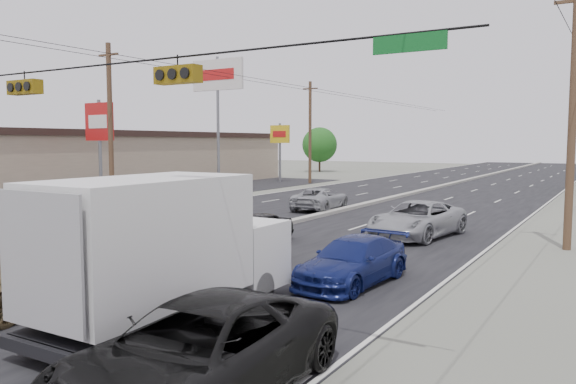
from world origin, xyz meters
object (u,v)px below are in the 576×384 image
object	(u,v)px
utility_pole_left_b	(110,125)
pole_sign_billboard	(218,83)
black_suv	(199,354)
pole_sign_mid	(99,127)
oncoming_far	(320,199)
pole_sign_far	(280,139)
box_truck	(166,249)
oncoming_near	(179,215)
queue_car_d	(353,262)
queue_car_b	(245,245)
queue_car_a	(255,229)
utility_pole_right_b	(573,115)
red_sedan	(150,248)
tree_left_far	(320,145)
queue_car_c	(417,220)
utility_pole_left_c	(310,132)

from	to	relation	value
utility_pole_left_b	pole_sign_billboard	distance (m)	13.68
black_suv	pole_sign_mid	bearing A→B (deg)	140.26
oncoming_far	pole_sign_far	bearing A→B (deg)	-57.28
black_suv	box_truck	bearing A→B (deg)	138.45
box_truck	oncoming_near	world-z (taller)	box_truck
pole_sign_mid	queue_car_d	world-z (taller)	pole_sign_mid
utility_pole_left_b	oncoming_far	distance (m)	13.46
black_suv	queue_car_b	distance (m)	9.96
pole_sign_billboard	queue_car_d	distance (m)	32.31
pole_sign_mid	queue_car_a	distance (m)	20.84
box_truck	queue_car_a	distance (m)	10.14
utility_pole_right_b	oncoming_near	distance (m)	17.27
pole_sign_mid	black_suv	bearing A→B (deg)	-37.96
red_sedan	oncoming_far	xyz separation A→B (m)	(-2.80, 16.95, -0.07)
tree_left_far	oncoming_near	size ratio (longest dim) A/B	1.39
queue_car_a	queue_car_d	size ratio (longest dim) A/B	0.80
utility_pole_right_b	queue_car_b	world-z (taller)	utility_pole_right_b
pole_sign_far	box_truck	bearing A→B (deg)	-61.32
pole_sign_far	queue_car_b	size ratio (longest dim) A/B	1.49
tree_left_far	queue_car_c	bearing A→B (deg)	-57.61
utility_pole_left_b	queue_car_b	world-z (taller)	utility_pole_left_b
pole_sign_far	queue_car_d	bearing A→B (deg)	-55.19
pole_sign_billboard	tree_left_far	bearing A→B (deg)	103.19
queue_car_c	pole_sign_far	bearing A→B (deg)	139.64
pole_sign_far	oncoming_far	distance (m)	24.11
queue_car_d	queue_car_a	bearing A→B (deg)	151.79
black_suv	oncoming_near	size ratio (longest dim) A/B	1.28
utility_pole_left_c	queue_car_d	size ratio (longest dim) A/B	2.19
pole_sign_mid	oncoming_near	size ratio (longest dim) A/B	1.59
utility_pole_right_b	oncoming_far	size ratio (longest dim) A/B	2.07
utility_pole_left_c	pole_sign_mid	size ratio (longest dim) A/B	1.43
queue_car_c	oncoming_far	bearing A→B (deg)	149.24
utility_pole_left_b	oncoming_near	distance (m)	10.49
tree_left_far	oncoming_far	world-z (taller)	tree_left_far
red_sedan	queue_car_c	bearing A→B (deg)	60.22
queue_car_c	box_truck	bearing A→B (deg)	-86.77
oncoming_near	tree_left_far	bearing A→B (deg)	-70.48
pole_sign_far	pole_sign_billboard	bearing A→B (deg)	-82.87
utility_pole_left_c	queue_car_d	bearing A→B (deg)	-59.35
utility_pole_left_c	pole_sign_billboard	distance (m)	12.73
queue_car_d	queue_car_c	bearing A→B (deg)	100.36
pole_sign_far	red_sedan	xyz separation A→B (m)	(17.40, -35.77, -3.67)
utility_pole_right_b	queue_car_d	size ratio (longest dim) A/B	2.19
utility_pole_left_b	oncoming_near	size ratio (longest dim) A/B	2.27
red_sedan	utility_pole_right_b	bearing A→B (deg)	41.09
utility_pole_left_b	black_suv	xyz separation A→B (m)	(21.16, -17.02, -4.32)
pole_sign_mid	box_truck	size ratio (longest dim) A/B	1.06
queue_car_d	queue_car_b	bearing A→B (deg)	177.02
pole_sign_far	oncoming_far	bearing A→B (deg)	-52.19
red_sedan	tree_left_far	bearing A→B (deg)	109.72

